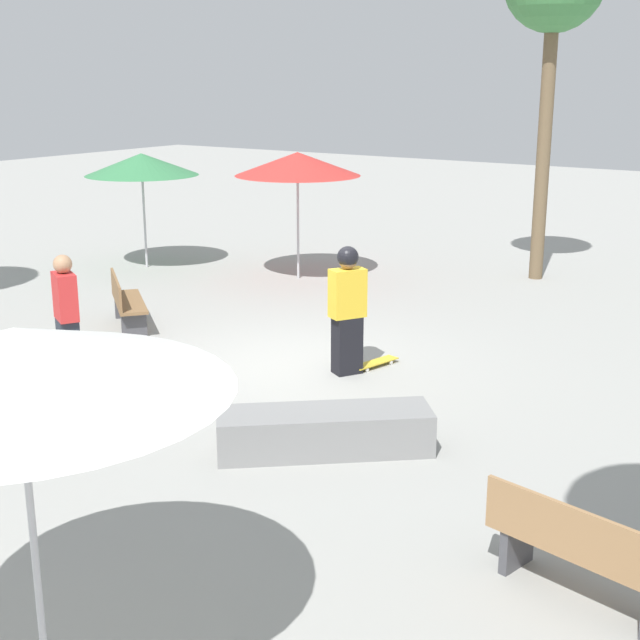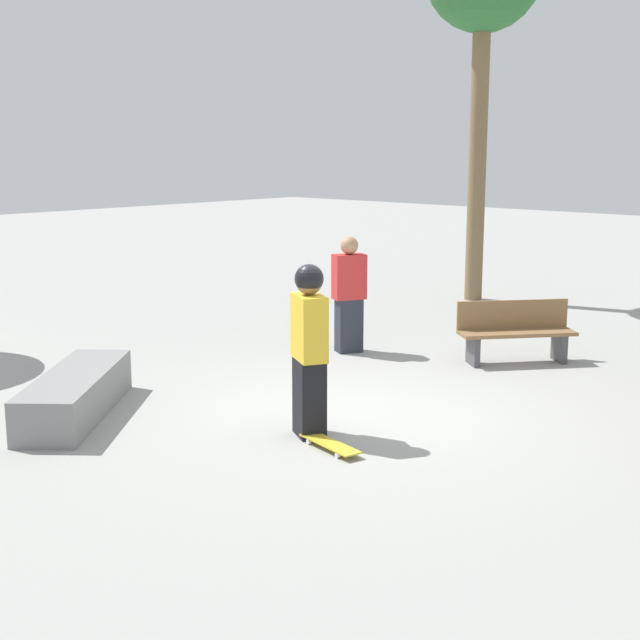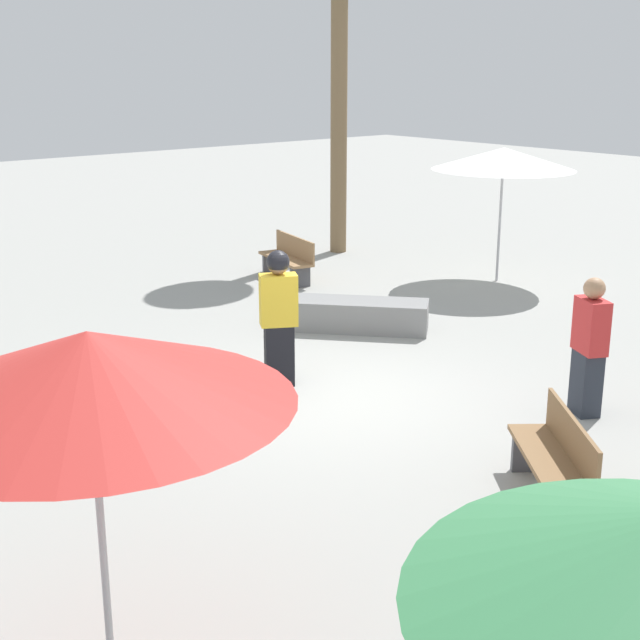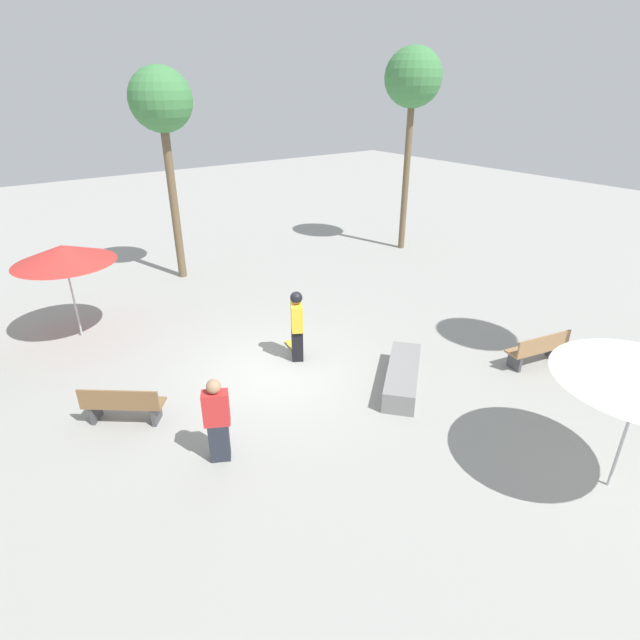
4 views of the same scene
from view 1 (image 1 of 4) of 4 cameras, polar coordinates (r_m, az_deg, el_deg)
name	(u,v)px [view 1 (image 1 of 4)]	position (r m, az deg, el deg)	size (l,w,h in m)	color
ground_plane	(289,366)	(12.76, -1.98, -2.95)	(60.00, 60.00, 0.00)	#9E9E99
skater_main	(347,306)	(12.19, 1.77, 0.92)	(0.54, 0.47, 1.79)	black
skateboard	(375,363)	(12.72, 3.53, -2.75)	(0.82, 0.37, 0.07)	gold
concrete_ledge	(324,431)	(9.86, 0.29, -7.13)	(2.05, 2.23, 0.48)	gray
bench_near	(581,552)	(7.47, 16.39, -14.04)	(0.77, 1.66, 0.85)	#47474C
bench_far	(126,302)	(14.91, -12.32, 1.12)	(1.34, 1.52, 0.85)	#47474C
shade_umbrella_green	(142,164)	(19.34, -11.35, 9.74)	(2.38, 2.38, 2.43)	#B7B7BC
shade_umbrella_red	(298,164)	(17.87, -1.44, 9.96)	(2.51, 2.51, 2.55)	#B7B7BC
shade_umbrella_white	(16,360)	(5.74, -18.85, -2.46)	(2.69, 2.69, 2.55)	#B7B7BC
bystander_watching	(67,315)	(12.67, -15.91, 0.29)	(0.44, 0.53, 1.69)	#282D38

